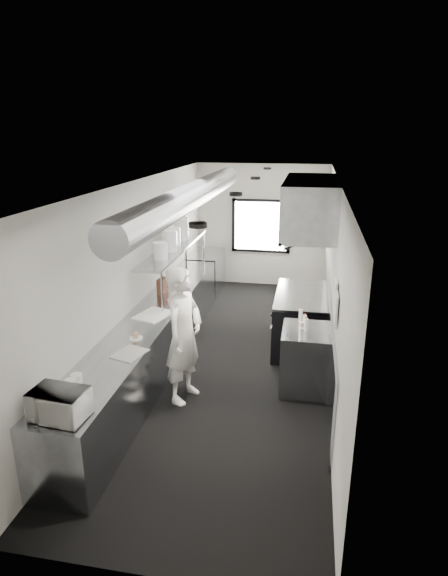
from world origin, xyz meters
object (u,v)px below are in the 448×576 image
at_px(small_plate, 136,338).
at_px(plate_stack_c, 174,237).
at_px(microwave, 59,404).
at_px(squeeze_bottle_c, 306,325).
at_px(bottle_station, 305,359).
at_px(squeeze_bottle_a, 301,334).
at_px(range, 300,320).
at_px(deli_tub_b, 76,378).
at_px(exhaust_hood, 310,206).
at_px(line_cook, 184,335).
at_px(squeeze_bottle_b, 301,329).
at_px(plate_stack_a, 160,251).
at_px(knife_block, 162,286).
at_px(far_work_table, 205,272).
at_px(squeeze_bottle_d, 305,321).
at_px(plate_stack_b, 169,241).
at_px(deli_tub_a, 70,384).
at_px(cutting_board, 153,315).
at_px(prep_counter, 153,341).
at_px(pass_shelf, 175,249).
at_px(squeeze_bottle_e, 301,315).
at_px(plate_stack_d, 181,229).

distance_m(small_plate, plate_stack_c, 2.61).
distance_m(microwave, squeeze_bottle_c, 3.39).
relative_size(bottle_station, squeeze_bottle_a, 5.48).
height_order(range, deli_tub_b, deli_tub_b).
bearing_deg(exhaust_hood, deli_tub_b, -126.11).
xyz_separation_m(range, squeeze_bottle_c, (0.10, -1.42, 0.52)).
bearing_deg(line_cook, squeeze_bottle_c, -55.10).
relative_size(microwave, squeeze_bottle_b, 2.44).
bearing_deg(plate_stack_a, range, 13.36).
distance_m(line_cook, plate_stack_a, 1.78).
bearing_deg(deli_tub_b, bottle_station, 37.56).
bearing_deg(squeeze_bottle_c, knife_block, 154.40).
height_order(range, plate_stack_a, plate_stack_a).
xyz_separation_m(range, far_work_table, (-2.19, 2.50, -0.02)).
bearing_deg(squeeze_bottle_c, squeeze_bottle_d, 97.66).
xyz_separation_m(plate_stack_a, plate_stack_b, (-0.01, 0.53, 0.04)).
bearing_deg(squeeze_bottle_d, deli_tub_a, -138.48).
distance_m(cutting_board, plate_stack_b, 1.52).
xyz_separation_m(exhaust_hood, line_cook, (-1.54, -1.95, -1.45)).
bearing_deg(exhaust_hood, prep_counter, -151.89).
relative_size(pass_shelf, far_work_table, 2.50).
relative_size(range, far_work_table, 1.33).
relative_size(squeeze_bottle_d, squeeze_bottle_e, 0.99).
height_order(plate_stack_c, plate_stack_d, plate_stack_d).
bearing_deg(squeeze_bottle_e, plate_stack_c, 147.79).
bearing_deg(far_work_table, range, -48.81).
relative_size(exhaust_hood, squeeze_bottle_e, 13.06).
distance_m(cutting_board, squeeze_bottle_c, 2.24).
xyz_separation_m(far_work_table, squeeze_bottle_a, (2.24, -4.23, 0.53)).
bearing_deg(prep_counter, plate_stack_a, 93.15).
bearing_deg(small_plate, cutting_board, 92.87).
xyz_separation_m(knife_block, squeeze_bottle_b, (2.35, -1.33, -0.03)).
relative_size(plate_stack_d, squeeze_bottle_c, 2.34).
distance_m(deli_tub_a, small_plate, 1.34).
height_order(range, cutting_board, range).
bearing_deg(deli_tub_b, line_cook, 57.39).
height_order(pass_shelf, cutting_board, pass_shelf).
bearing_deg(plate_stack_b, knife_block, -104.79).
bearing_deg(bottle_station, plate_stack_c, 143.17).
bearing_deg(squeeze_bottle_e, squeeze_bottle_d, -74.45).
xyz_separation_m(small_plate, squeeze_bottle_a, (2.14, 0.37, 0.07)).
relative_size(prep_counter, far_work_table, 5.00).
bearing_deg(microwave, squeeze_bottle_e, 57.34).
distance_m(microwave, plate_stack_a, 3.47).
bearing_deg(deli_tub_a, cutting_board, 84.72).
bearing_deg(deli_tub_a, deli_tub_b, 90.09).
xyz_separation_m(small_plate, plate_stack_a, (-0.13, 1.57, 0.79)).
bearing_deg(deli_tub_a, squeeze_bottle_c, 39.38).
bearing_deg(line_cook, plate_stack_b, 37.31).
height_order(deli_tub_b, plate_stack_d, plate_stack_d).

